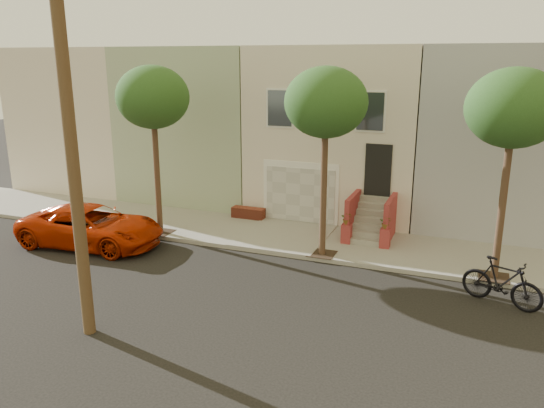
% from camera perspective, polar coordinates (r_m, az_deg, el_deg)
% --- Properties ---
extents(ground, '(90.00, 90.00, 0.00)m').
position_cam_1_polar(ground, '(15.46, -2.38, -10.16)').
color(ground, black).
rests_on(ground, ground).
extents(sidewalk, '(40.00, 3.70, 0.15)m').
position_cam_1_polar(sidewalk, '(20.08, 3.78, -3.82)').
color(sidewalk, gray).
rests_on(sidewalk, ground).
extents(house_row, '(33.10, 11.70, 7.00)m').
position_cam_1_polar(house_row, '(24.79, 8.09, 8.22)').
color(house_row, beige).
rests_on(house_row, sidewalk).
extents(tree_left, '(2.70, 2.57, 6.30)m').
position_cam_1_polar(tree_left, '(20.10, -12.67, 10.99)').
color(tree_left, '#2D2116').
rests_on(tree_left, sidewalk).
extents(tree_mid, '(2.70, 2.57, 6.30)m').
position_cam_1_polar(tree_mid, '(17.35, 5.79, 10.64)').
color(tree_mid, '#2D2116').
rests_on(tree_mid, sidewalk).
extents(tree_right, '(2.70, 2.57, 6.30)m').
position_cam_1_polar(tree_right, '(16.73, 24.48, 9.20)').
color(tree_right, '#2D2116').
rests_on(tree_right, sidewalk).
extents(pickup_truck, '(5.46, 2.81, 1.47)m').
position_cam_1_polar(pickup_truck, '(20.51, -18.79, -2.27)').
color(pickup_truck, '#A81F00').
rests_on(pickup_truck, ground).
extents(motorcycle, '(2.31, 1.41, 1.34)m').
position_cam_1_polar(motorcycle, '(16.18, 23.42, -7.70)').
color(motorcycle, black).
rests_on(motorcycle, ground).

